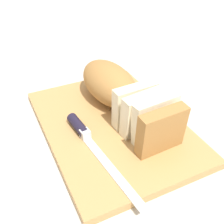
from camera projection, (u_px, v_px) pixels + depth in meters
The scene contains 6 objects.
ground_plane at pixel (112, 129), 0.65m from camera, with size 3.00×3.00×0.00m, color beige.
cutting_board at pixel (112, 126), 0.65m from camera, with size 0.42×0.30×0.02m, color tan.
bread_loaf at pixel (121, 94), 0.65m from camera, with size 0.33×0.15×0.10m.
bread_knife at pixel (85, 134), 0.59m from camera, with size 0.28×0.06×0.02m.
crumb_near_knife at pixel (129, 116), 0.66m from camera, with size 0.00×0.00×0.00m, color #996633.
crumb_near_loaf at pixel (109, 109), 0.68m from camera, with size 0.01×0.01×0.01m, color #996633.
Camera 1 is at (0.46, -0.20, 0.42)m, focal length 44.86 mm.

